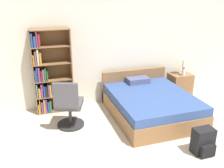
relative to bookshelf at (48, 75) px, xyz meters
The scene contains 8 objects.
wall_back 1.63m from the bookshelf, ahead, with size 9.00×0.06×2.60m.
bookshelf is the anchor object (origin of this frame).
bed 2.23m from the bookshelf, 23.15° to the right, with size 1.57×1.93×0.75m.
office_chair 0.99m from the bookshelf, 71.82° to the right, with size 0.62×0.68×0.98m.
nightstand 3.18m from the bookshelf, ahead, with size 0.51×0.45×0.59m.
table_lamp 3.16m from the bookshelf, ahead, with size 0.24×0.24×0.57m.
water_bottle 3.14m from the bookshelf, ahead, with size 0.08×0.08×0.19m.
backpack_black 3.27m from the bookshelf, 46.62° to the right, with size 0.33×0.28×0.44m.
Camera 1 is at (-1.80, -2.11, 2.47)m, focal length 40.00 mm.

